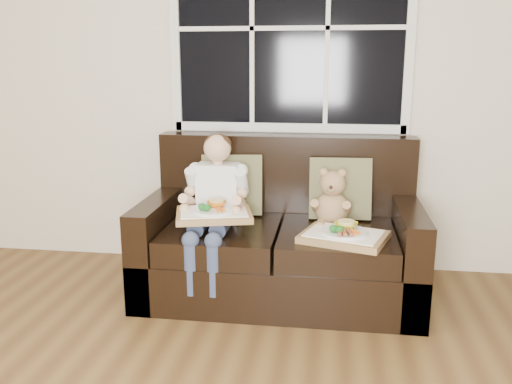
# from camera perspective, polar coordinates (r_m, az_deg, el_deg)

# --- Properties ---
(window_back) EXTENTS (1.62, 0.04, 1.37)m
(window_back) POSITION_cam_1_polar(r_m,az_deg,el_deg) (3.74, 3.57, 16.83)
(window_back) COLOR black
(window_back) RESTS_ON room_walls
(loveseat) EXTENTS (1.70, 0.92, 0.96)m
(loveseat) POSITION_cam_1_polar(r_m,az_deg,el_deg) (3.46, 2.62, -5.45)
(loveseat) COLOR black
(loveseat) RESTS_ON ground
(pillow_left) EXTENTS (0.41, 0.23, 0.41)m
(pillow_left) POSITION_cam_1_polar(r_m,az_deg,el_deg) (3.56, -2.53, 0.75)
(pillow_left) COLOR brown
(pillow_left) RESTS_ON loveseat
(pillow_right) EXTENTS (0.40, 0.20, 0.40)m
(pillow_right) POSITION_cam_1_polar(r_m,az_deg,el_deg) (3.50, 8.82, 0.36)
(pillow_right) COLOR brown
(pillow_right) RESTS_ON loveseat
(child) EXTENTS (0.38, 0.59, 0.85)m
(child) POSITION_cam_1_polar(r_m,az_deg,el_deg) (3.31, -4.33, -0.35)
(child) COLOR white
(child) RESTS_ON loveseat
(teddy_bear) EXTENTS (0.23, 0.28, 0.37)m
(teddy_bear) POSITION_cam_1_polar(r_m,az_deg,el_deg) (3.36, 8.00, -1.02)
(teddy_bear) COLOR #A28A56
(teddy_bear) RESTS_ON loveseat
(tray_left) EXTENTS (0.50, 0.43, 0.10)m
(tray_left) POSITION_cam_1_polar(r_m,az_deg,el_deg) (3.18, -4.46, -2.20)
(tray_left) COLOR #A27349
(tray_left) RESTS_ON child
(tray_right) EXTENTS (0.54, 0.47, 0.10)m
(tray_right) POSITION_cam_1_polar(r_m,az_deg,el_deg) (3.11, 9.24, -4.48)
(tray_right) COLOR #A27349
(tray_right) RESTS_ON loveseat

